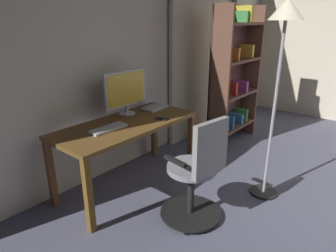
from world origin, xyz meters
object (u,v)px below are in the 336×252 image
at_px(desk, 127,131).
at_px(computer_monitor, 126,90).
at_px(laptop, 152,103).
at_px(cell_phone_by_monitor, 162,119).
at_px(floor_lamp, 283,38).
at_px(bookshelf, 233,76).
at_px(office_chair, 197,175).
at_px(computer_keyboard, 108,129).

relative_size(desk, computer_monitor, 2.70).
height_order(laptop, cell_phone_by_monitor, laptop).
xyz_separation_m(cell_phone_by_monitor, floor_lamp, (-0.48, 1.00, 0.84)).
bearing_deg(bookshelf, office_chair, 20.80).
distance_m(office_chair, laptop, 1.26).
height_order(computer_keyboard, cell_phone_by_monitor, computer_keyboard).
bearing_deg(floor_lamp, office_chair, -20.32).
distance_m(desk, office_chair, 0.92).
bearing_deg(cell_phone_by_monitor, bookshelf, 170.43).
relative_size(desk, cell_phone_by_monitor, 10.65).
xyz_separation_m(desk, laptop, (-0.56, -0.17, 0.14)).
bearing_deg(cell_phone_by_monitor, desk, -42.90).
xyz_separation_m(computer_keyboard, laptop, (-0.82, -0.19, 0.04)).
bearing_deg(computer_keyboard, bookshelf, 175.70).
xyz_separation_m(computer_monitor, cell_phone_by_monitor, (-0.12, 0.42, -0.26)).
height_order(cell_phone_by_monitor, floor_lamp, floor_lamp).
xyz_separation_m(office_chair, laptop, (-0.58, -1.07, 0.33)).
xyz_separation_m(office_chair, bookshelf, (-1.90, -0.72, 0.51)).
bearing_deg(bookshelf, computer_keyboard, -4.30).
height_order(desk, laptop, laptop).
bearing_deg(cell_phone_by_monitor, laptop, -133.12).
relative_size(computer_monitor, laptop, 1.66).
xyz_separation_m(computer_monitor, laptop, (-0.36, 0.05, -0.22)).
relative_size(computer_monitor, computer_keyboard, 1.49).
bearing_deg(bookshelf, cell_phone_by_monitor, 0.97).
distance_m(computer_monitor, computer_keyboard, 0.58).
distance_m(computer_keyboard, cell_phone_by_monitor, 0.60).
distance_m(computer_monitor, laptop, 0.42).
height_order(computer_monitor, floor_lamp, floor_lamp).
bearing_deg(desk, floor_lamp, 123.70).
bearing_deg(cell_phone_by_monitor, floor_lamp, 105.18).
relative_size(computer_keyboard, floor_lamp, 0.20).
height_order(office_chair, floor_lamp, floor_lamp).
bearing_deg(floor_lamp, cell_phone_by_monitor, -64.27).
relative_size(office_chair, laptop, 2.91).
bearing_deg(office_chair, cell_phone_by_monitor, 72.02).
height_order(desk, computer_keyboard, computer_keyboard).
height_order(computer_monitor, bookshelf, bookshelf).
xyz_separation_m(desk, office_chair, (0.02, 0.90, -0.19)).
relative_size(office_chair, computer_monitor, 1.75).
distance_m(desk, computer_keyboard, 0.28).
height_order(computer_keyboard, floor_lamp, floor_lamp).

